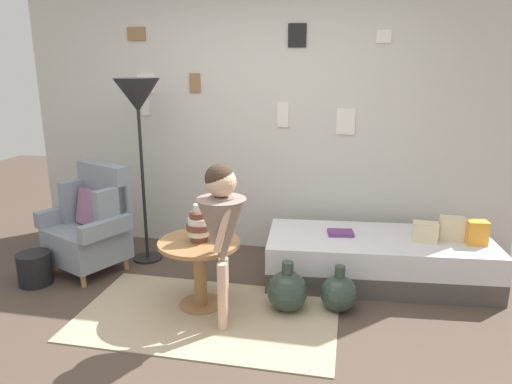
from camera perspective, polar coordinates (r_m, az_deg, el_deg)
name	(u,v)px	position (r m, az deg, el deg)	size (l,w,h in m)	color
ground_plane	(205,351)	(3.28, -6.24, -18.76)	(12.00, 12.00, 0.00)	#4C3D33
gallery_wall	(261,121)	(4.65, 0.66, 8.65)	(4.80, 0.12, 2.60)	beige
rug	(208,316)	(3.66, -5.92, -14.79)	(1.93, 1.11, 0.01)	tan
armchair	(92,224)	(4.51, -19.37, -3.67)	(0.89, 0.80, 0.97)	tan
daybed	(378,259)	(4.25, 14.64, -7.87)	(1.96, 0.96, 0.40)	#4C4742
pillow_head	(477,233)	(4.26, 25.37, -4.51)	(0.16, 0.12, 0.20)	orange
pillow_mid	(452,228)	(4.29, 22.82, -4.12)	(0.19, 0.12, 0.20)	beige
pillow_back	(425,232)	(4.16, 19.96, -4.61)	(0.20, 0.12, 0.17)	beige
side_table	(200,259)	(3.64, -6.89, -8.12)	(0.63, 0.63, 0.54)	#9E7042
vase_striped	(198,226)	(3.55, -7.04, -4.11)	(0.19, 0.19, 0.29)	brown
floor_lamp	(138,103)	(4.39, -14.25, 10.51)	(0.41, 0.41, 1.72)	black
person_child	(222,225)	(3.20, -4.21, -4.03)	(0.34, 0.34, 1.20)	#D8AD8E
book_on_daybed	(341,233)	(4.16, 10.28, -4.94)	(0.22, 0.16, 0.03)	#663375
demijohn_near	(287,291)	(3.66, 3.84, -11.94)	(0.31, 0.31, 0.40)	#2D3D33
demijohn_far	(339,293)	(3.71, 10.09, -12.04)	(0.28, 0.28, 0.37)	#2D3D33
magazine_basket	(35,269)	(4.49, -25.42, -8.45)	(0.28, 0.28, 0.28)	black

